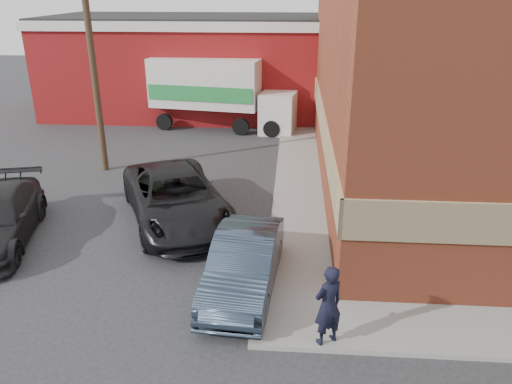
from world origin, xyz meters
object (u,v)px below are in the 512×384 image
(suv_a, at_px, (176,197))
(man, at_px, (328,305))
(warehouse, at_px, (189,64))
(utility_pole, at_px, (92,54))
(sedan, at_px, (244,264))
(box_truck, at_px, (220,89))

(suv_a, bearing_deg, man, -76.66)
(warehouse, relative_size, utility_pole, 1.81)
(warehouse, bearing_deg, utility_pole, -97.77)
(utility_pole, relative_size, sedan, 2.02)
(man, height_order, box_truck, box_truck)
(man, distance_m, box_truck, 18.10)
(box_truck, bearing_deg, utility_pole, -110.51)
(box_truck, bearing_deg, sedan, -70.58)
(utility_pole, distance_m, suv_a, 7.37)
(man, relative_size, sedan, 0.41)
(warehouse, xyz_separation_m, suv_a, (2.62, -15.71, -1.97))
(utility_pole, distance_m, box_truck, 8.34)
(warehouse, distance_m, suv_a, 16.05)
(man, relative_size, suv_a, 0.30)
(warehouse, relative_size, man, 8.87)
(sedan, bearing_deg, box_truck, 104.71)
(sedan, xyz_separation_m, suv_a, (-2.58, 3.79, 0.11))
(sedan, relative_size, box_truck, 0.57)
(suv_a, bearing_deg, warehouse, 74.97)
(man, distance_m, sedan, 2.85)
(man, bearing_deg, box_truck, -107.18)
(sedan, relative_size, suv_a, 0.73)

